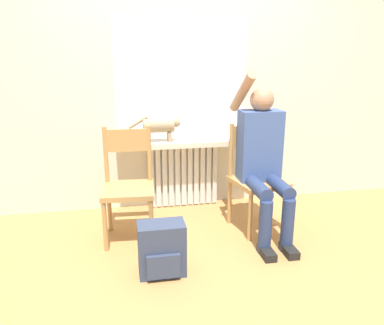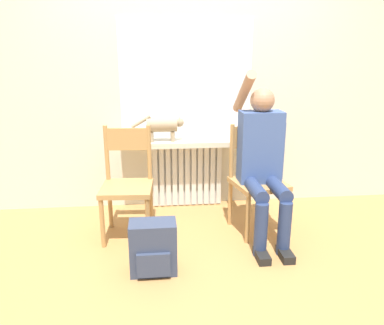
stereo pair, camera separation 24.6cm
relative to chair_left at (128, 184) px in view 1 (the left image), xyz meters
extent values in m
plane|color=#B27F47|center=(0.54, -0.56, -0.46)|extent=(12.00, 12.00, 0.00)
cube|color=beige|center=(0.54, 0.67, 0.89)|extent=(7.00, 0.06, 2.70)
cube|color=silver|center=(0.54, 0.60, -0.14)|extent=(0.69, 0.05, 0.63)
cube|color=silver|center=(0.23, 0.56, -0.14)|extent=(0.04, 0.03, 0.61)
cube|color=silver|center=(0.29, 0.56, -0.14)|extent=(0.04, 0.03, 0.61)
cube|color=silver|center=(0.36, 0.56, -0.14)|extent=(0.04, 0.03, 0.61)
cube|color=silver|center=(0.42, 0.56, -0.14)|extent=(0.04, 0.03, 0.61)
cube|color=silver|center=(0.48, 0.56, -0.14)|extent=(0.04, 0.03, 0.61)
cube|color=silver|center=(0.54, 0.56, -0.14)|extent=(0.04, 0.03, 0.61)
cube|color=silver|center=(0.61, 0.56, -0.14)|extent=(0.04, 0.03, 0.61)
cube|color=silver|center=(0.67, 0.56, -0.14)|extent=(0.04, 0.03, 0.61)
cube|color=silver|center=(0.73, 0.56, -0.14)|extent=(0.04, 0.03, 0.61)
cube|color=silver|center=(0.79, 0.56, -0.14)|extent=(0.04, 0.03, 0.61)
cube|color=silver|center=(0.86, 0.56, -0.14)|extent=(0.04, 0.03, 0.61)
cube|color=beige|center=(0.54, 0.51, 0.20)|extent=(1.29, 0.25, 0.05)
cube|color=white|center=(0.54, 0.63, 0.77)|extent=(1.23, 0.01, 1.10)
cube|color=#B2844C|center=(0.00, -0.04, -0.04)|extent=(0.43, 0.43, 0.04)
cylinder|color=#B2844C|center=(-0.19, -0.21, -0.26)|extent=(0.04, 0.04, 0.40)
cylinder|color=#B2844C|center=(0.16, -0.23, -0.26)|extent=(0.04, 0.04, 0.40)
cylinder|color=#B2844C|center=(-0.17, 0.14, -0.26)|extent=(0.04, 0.04, 0.40)
cylinder|color=#B2844C|center=(0.19, 0.12, -0.26)|extent=(0.04, 0.04, 0.40)
cylinder|color=#B2844C|center=(-0.17, 0.14, 0.21)|extent=(0.04, 0.04, 0.46)
cylinder|color=#B2844C|center=(0.19, 0.12, 0.21)|extent=(0.04, 0.04, 0.46)
cube|color=#B2844C|center=(0.01, 0.13, 0.33)|extent=(0.36, 0.05, 0.19)
cube|color=#B2844C|center=(1.09, -0.04, -0.04)|extent=(0.48, 0.48, 0.04)
cylinder|color=#B2844C|center=(0.95, -0.25, -0.26)|extent=(0.04, 0.04, 0.40)
cylinder|color=#B2844C|center=(1.30, -0.18, -0.26)|extent=(0.04, 0.04, 0.40)
cylinder|color=#B2844C|center=(0.88, 0.09, -0.26)|extent=(0.04, 0.04, 0.40)
cylinder|color=#B2844C|center=(1.23, 0.17, -0.26)|extent=(0.04, 0.04, 0.40)
cylinder|color=#B2844C|center=(0.88, 0.09, 0.21)|extent=(0.04, 0.04, 0.46)
cylinder|color=#B2844C|center=(1.23, 0.17, 0.21)|extent=(0.04, 0.04, 0.46)
cube|color=#B2844C|center=(1.05, 0.13, 0.33)|extent=(0.36, 0.10, 0.19)
cylinder|color=navy|center=(1.00, -0.24, 0.00)|extent=(0.11, 0.44, 0.11)
cylinder|color=navy|center=(1.18, -0.24, 0.00)|extent=(0.11, 0.44, 0.11)
cylinder|color=navy|center=(1.00, -0.46, -0.25)|extent=(0.10, 0.10, 0.42)
cylinder|color=navy|center=(1.18, -0.46, -0.25)|extent=(0.10, 0.10, 0.42)
cube|color=black|center=(1.00, -0.52, -0.43)|extent=(0.09, 0.20, 0.06)
cube|color=black|center=(1.18, -0.52, -0.43)|extent=(0.09, 0.20, 0.06)
cube|color=#3D5693|center=(1.09, -0.02, 0.27)|extent=(0.34, 0.20, 0.59)
sphere|color=#A87A5B|center=(1.09, -0.02, 0.65)|extent=(0.19, 0.19, 0.19)
cylinder|color=#A87A5B|center=(0.97, 0.11, 0.70)|extent=(0.08, 0.50, 0.38)
cylinder|color=#3D5693|center=(1.24, -0.06, 0.25)|extent=(0.08, 0.08, 0.47)
cylinder|color=#9E896B|center=(0.30, 0.49, 0.38)|extent=(0.28, 0.13, 0.13)
sphere|color=#9E896B|center=(0.47, 0.49, 0.40)|extent=(0.08, 0.08, 0.08)
cone|color=#9E896B|center=(0.47, 0.47, 0.43)|extent=(0.03, 0.03, 0.03)
cone|color=#9E896B|center=(0.47, 0.51, 0.43)|extent=(0.03, 0.03, 0.03)
cylinder|color=#9E896B|center=(0.40, 0.46, 0.27)|extent=(0.04, 0.04, 0.09)
cylinder|color=#9E896B|center=(0.40, 0.52, 0.27)|extent=(0.04, 0.04, 0.09)
cylinder|color=#9E896B|center=(0.21, 0.46, 0.27)|extent=(0.04, 0.04, 0.09)
cylinder|color=#9E896B|center=(0.21, 0.52, 0.27)|extent=(0.04, 0.04, 0.09)
cylinder|color=#9E896B|center=(0.11, 0.49, 0.41)|extent=(0.19, 0.03, 0.13)
cube|color=#333D56|center=(0.20, -0.59, -0.27)|extent=(0.32, 0.19, 0.37)
cube|color=#333D56|center=(0.20, -0.70, -0.35)|extent=(0.23, 0.03, 0.17)
camera|label=1|loc=(-0.01, -2.89, 1.02)|focal=35.00mm
camera|label=2|loc=(0.23, -2.92, 1.02)|focal=35.00mm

